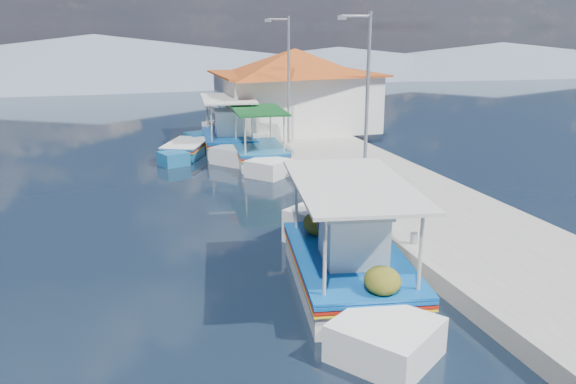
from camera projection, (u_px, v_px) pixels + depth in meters
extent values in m
plane|color=black|center=(248.00, 238.00, 17.11)|extent=(160.00, 160.00, 0.00)
cube|color=#A9A79E|center=(353.00, 170.00, 24.20)|extent=(5.00, 44.00, 0.50)
cylinder|color=#A5A8AD|center=(414.00, 238.00, 15.23)|extent=(0.20, 0.20, 0.30)
cylinder|color=#A5A8AD|center=(342.00, 189.00, 19.83)|extent=(0.20, 0.20, 0.30)
cylinder|color=#A5A8AD|center=(291.00, 154.00, 25.35)|extent=(0.20, 0.20, 0.30)
cylinder|color=#A5A8AD|center=(258.00, 131.00, 30.86)|extent=(0.20, 0.20, 0.30)
cube|color=white|center=(348.00, 277.00, 13.83)|extent=(3.24, 5.18, 1.06)
cube|color=white|center=(288.00, 231.00, 16.54)|extent=(2.46, 2.46, 1.17)
cube|color=white|center=(435.00, 337.00, 11.16)|extent=(2.39, 2.39, 1.00)
cube|color=#0C52A5|center=(349.00, 258.00, 13.69)|extent=(3.34, 5.34, 0.07)
cube|color=red|center=(349.00, 262.00, 13.72)|extent=(3.34, 5.34, 0.06)
cube|color=yellow|center=(349.00, 265.00, 13.74)|extent=(3.34, 5.34, 0.04)
cube|color=#0C52A5|center=(349.00, 255.00, 13.67)|extent=(3.35, 5.29, 0.06)
cube|color=brown|center=(349.00, 257.00, 13.68)|extent=(3.03, 5.05, 0.06)
cube|color=white|center=(358.00, 237.00, 13.22)|extent=(1.58, 1.66, 1.23)
cube|color=silver|center=(359.00, 210.00, 13.05)|extent=(1.72, 1.79, 0.07)
cylinder|color=beige|center=(275.00, 204.00, 14.75)|extent=(0.08, 0.08, 1.78)
cylinder|color=beige|center=(340.00, 194.00, 15.60)|extent=(0.08, 0.08, 1.78)
cylinder|color=beige|center=(364.00, 258.00, 11.27)|extent=(0.08, 0.08, 1.78)
cylinder|color=beige|center=(442.00, 242.00, 12.11)|extent=(0.08, 0.08, 1.78)
cube|color=silver|center=(351.00, 184.00, 13.19)|extent=(3.36, 5.20, 0.08)
ellipsoid|color=#4E5215|center=(302.00, 227.00, 14.74)|extent=(0.85, 0.93, 0.63)
ellipsoid|color=#4E5215|center=(317.00, 218.00, 15.57)|extent=(0.71, 0.78, 0.53)
ellipsoid|color=#4E5215|center=(411.00, 275.00, 11.98)|extent=(0.76, 0.83, 0.57)
sphere|color=#D56306|center=(373.00, 209.00, 14.50)|extent=(0.45, 0.45, 0.45)
cube|color=white|center=(259.00, 158.00, 26.47)|extent=(2.45, 4.09, 1.00)
cube|color=white|center=(242.00, 145.00, 28.78)|extent=(2.14, 2.14, 1.11)
cube|color=white|center=(279.00, 170.00, 24.19)|extent=(2.08, 2.08, 0.95)
cube|color=#0C52A5|center=(259.00, 148.00, 26.34)|extent=(2.52, 4.21, 0.06)
cube|color=red|center=(259.00, 150.00, 26.36)|extent=(2.52, 4.21, 0.05)
cube|color=yellow|center=(259.00, 151.00, 26.38)|extent=(2.52, 4.21, 0.04)
cube|color=#175B8D|center=(259.00, 146.00, 26.32)|extent=(2.54, 4.17, 0.05)
cube|color=brown|center=(259.00, 147.00, 26.33)|extent=(2.27, 4.00, 0.05)
cylinder|color=beige|center=(230.00, 124.00, 27.26)|extent=(0.07, 0.07, 1.69)
cylinder|color=beige|center=(264.00, 122.00, 27.86)|extent=(0.07, 0.07, 1.69)
cylinder|color=beige|center=(253.00, 136.00, 24.32)|extent=(0.07, 0.07, 1.69)
cylinder|color=beige|center=(290.00, 133.00, 24.93)|extent=(0.07, 0.07, 1.69)
cube|color=#0E481C|center=(258.00, 110.00, 25.86)|extent=(2.55, 4.10, 0.07)
cube|color=#175B8D|center=(187.00, 152.00, 27.92)|extent=(2.74, 3.45, 0.85)
cube|color=#175B8D|center=(165.00, 143.00, 29.36)|extent=(1.49, 1.49, 0.94)
cube|color=#175B8D|center=(210.00, 158.00, 26.50)|extent=(1.45, 1.45, 0.81)
cube|color=#0C52A5|center=(186.00, 144.00, 27.81)|extent=(2.83, 3.55, 0.05)
cube|color=red|center=(187.00, 145.00, 27.83)|extent=(2.83, 3.55, 0.04)
cube|color=yellow|center=(187.00, 146.00, 27.85)|extent=(2.83, 3.55, 0.04)
cube|color=white|center=(186.00, 142.00, 27.79)|extent=(2.83, 3.53, 0.04)
cube|color=brown|center=(186.00, 143.00, 27.80)|extent=(2.60, 3.34, 0.04)
cube|color=white|center=(229.00, 145.00, 29.22)|extent=(2.85, 4.78, 1.07)
cube|color=white|center=(212.00, 133.00, 31.86)|extent=(2.40, 2.40, 1.19)
cube|color=white|center=(248.00, 157.00, 26.62)|extent=(2.33, 2.33, 1.02)
cube|color=#0C52A5|center=(229.00, 135.00, 29.08)|extent=(2.93, 4.92, 0.07)
cube|color=red|center=(229.00, 137.00, 29.11)|extent=(2.93, 4.92, 0.06)
cube|color=yellow|center=(229.00, 139.00, 29.13)|extent=(2.93, 4.92, 0.05)
cube|color=#0C52A5|center=(229.00, 134.00, 29.06)|extent=(2.95, 4.88, 0.06)
cube|color=brown|center=(229.00, 135.00, 29.07)|extent=(2.65, 4.67, 0.06)
cube|color=white|center=(230.00, 123.00, 28.60)|extent=(1.45, 1.60, 1.24)
cube|color=silver|center=(230.00, 110.00, 28.42)|extent=(1.58, 1.72, 0.07)
cylinder|color=beige|center=(200.00, 113.00, 30.15)|extent=(0.08, 0.08, 1.81)
cylinder|color=beige|center=(234.00, 111.00, 30.87)|extent=(0.08, 0.08, 1.81)
cylinder|color=beige|center=(221.00, 124.00, 26.77)|extent=(0.08, 0.08, 1.81)
cylinder|color=beige|center=(259.00, 121.00, 27.49)|extent=(0.08, 0.08, 1.81)
cube|color=silver|center=(228.00, 99.00, 28.57)|extent=(2.97, 4.79, 0.08)
cube|color=silver|center=(295.00, 102.00, 32.08)|extent=(8.00, 6.00, 3.00)
cube|color=#AA4017|center=(295.00, 73.00, 31.65)|extent=(8.64, 6.48, 0.10)
pyramid|color=#AA4017|center=(295.00, 61.00, 31.48)|extent=(10.49, 10.49, 1.40)
cube|color=brown|center=(228.00, 116.00, 30.19)|extent=(0.06, 1.00, 2.00)
cube|color=#0C52A5|center=(219.00, 99.00, 32.32)|extent=(0.06, 1.20, 0.90)
cylinder|color=#A5A8AD|center=(367.00, 105.00, 19.27)|extent=(0.12, 0.12, 6.00)
cylinder|color=#A5A8AD|center=(356.00, 16.00, 18.34)|extent=(1.00, 0.08, 0.08)
cube|color=#A5A8AD|center=(341.00, 17.00, 18.21)|extent=(0.30, 0.14, 0.14)
cylinder|color=#A5A8AD|center=(288.00, 82.00, 27.54)|extent=(0.12, 0.12, 6.00)
cylinder|color=#A5A8AD|center=(278.00, 19.00, 26.62)|extent=(1.00, 0.08, 0.08)
cube|color=#A5A8AD|center=(268.00, 20.00, 26.49)|extent=(0.30, 0.14, 0.14)
cone|color=slate|center=(95.00, 59.00, 66.54)|extent=(96.00, 96.00, 5.50)
cone|color=slate|center=(338.00, 62.00, 75.15)|extent=(76.80, 76.80, 3.80)
cone|color=slate|center=(501.00, 57.00, 82.08)|extent=(89.60, 89.60, 4.20)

